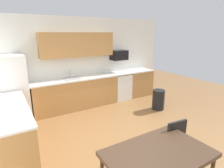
{
  "coord_description": "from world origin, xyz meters",
  "views": [
    {
      "loc": [
        -2.31,
        -2.78,
        2.24
      ],
      "look_at": [
        0.0,
        1.0,
        1.0
      ],
      "focal_mm": 29.5,
      "sensor_mm": 36.0,
      "label": 1
    }
  ],
  "objects": [
    {
      "name": "upper_cabinets_back",
      "position": [
        -0.3,
        2.43,
        1.9
      ],
      "size": [
        2.2,
        0.34,
        0.7
      ],
      "primitive_type": "cube",
      "color": "#AD7A42"
    },
    {
      "name": "oven_range",
      "position": [
        1.13,
        2.3,
        0.46
      ],
      "size": [
        0.6,
        0.6,
        0.91
      ],
      "color": "white",
      "rests_on": "ground"
    },
    {
      "name": "countertop_left",
      "position": [
        -2.3,
        0.8,
        0.92
      ],
      "size": [
        0.64,
        2.0,
        0.04
      ],
      "primitive_type": "cube",
      "color": "silver",
      "rests_on": "cabinet_run_left"
    },
    {
      "name": "countertop_back",
      "position": [
        0.0,
        2.3,
        0.92
      ],
      "size": [
        4.8,
        0.64,
        0.04
      ],
      "primitive_type": "cube",
      "color": "silver",
      "rests_on": "cabinet_run_back"
    },
    {
      "name": "dining_table",
      "position": [
        -0.7,
        -1.32,
        0.66
      ],
      "size": [
        1.4,
        0.9,
        0.72
      ],
      "color": "#422D1E",
      "rests_on": "ground"
    },
    {
      "name": "trash_bin",
      "position": [
        1.58,
        0.92,
        0.3
      ],
      "size": [
        0.36,
        0.36,
        0.6
      ],
      "primitive_type": "cylinder",
      "color": "black",
      "rests_on": "ground"
    },
    {
      "name": "cabinet_run_left",
      "position": [
        -2.3,
        0.8,
        0.45
      ],
      "size": [
        0.6,
        2.0,
        0.9
      ],
      "primitive_type": "cube",
      "color": "#AD7A42",
      "rests_on": "ground"
    },
    {
      "name": "cabinet_run_back_right",
      "position": [
        1.92,
        2.3,
        0.45
      ],
      "size": [
        0.97,
        0.6,
        0.9
      ],
      "primitive_type": "cube",
      "color": "#AD7A42",
      "rests_on": "ground"
    },
    {
      "name": "sink_faucet",
      "position": [
        -0.57,
        2.48,
        1.04
      ],
      "size": [
        0.02,
        0.02,
        0.24
      ],
      "primitive_type": "cylinder",
      "color": "#B2B5BA",
      "rests_on": "countertop_back"
    },
    {
      "name": "cabinet_run_back",
      "position": [
        -0.46,
        2.3,
        0.45
      ],
      "size": [
        2.58,
        0.6,
        0.9
      ],
      "primitive_type": "cube",
      "color": "#AD7A42",
      "rests_on": "ground"
    },
    {
      "name": "refrigerator",
      "position": [
        -2.18,
        2.22,
        0.86
      ],
      "size": [
        0.76,
        0.7,
        1.73
      ],
      "primitive_type": "cube",
      "color": "white",
      "rests_on": "ground"
    },
    {
      "name": "chair_near_table",
      "position": [
        0.0,
        -1.13,
        0.5
      ],
      "size": [
        0.44,
        0.44,
        0.85
      ],
      "color": "black",
      "rests_on": "ground"
    },
    {
      "name": "wall_back",
      "position": [
        0.0,
        2.65,
        1.35
      ],
      "size": [
        5.8,
        0.1,
        2.7
      ],
      "primitive_type": "cube",
      "color": "silver",
      "rests_on": "ground"
    },
    {
      "name": "microwave",
      "position": [
        1.13,
        2.4,
        1.51
      ],
      "size": [
        0.54,
        0.36,
        0.32
      ],
      "primitive_type": "cube",
      "color": "black"
    },
    {
      "name": "sink_basin",
      "position": [
        -0.57,
        2.3,
        0.88
      ],
      "size": [
        0.48,
        0.4,
        0.14
      ],
      "primitive_type": "cube",
      "color": "#A5A8AD",
      "rests_on": "countertop_back"
    },
    {
      "name": "ground_plane",
      "position": [
        0.0,
        0.0,
        0.0
      ],
      "size": [
        12.0,
        12.0,
        0.0
      ],
      "primitive_type": "plane",
      "color": "olive"
    }
  ]
}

